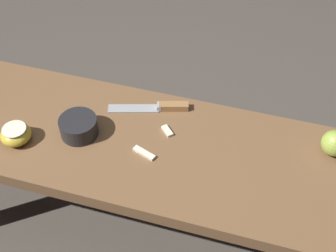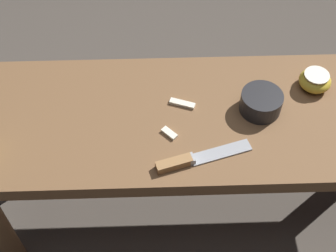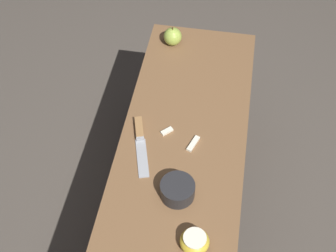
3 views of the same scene
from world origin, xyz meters
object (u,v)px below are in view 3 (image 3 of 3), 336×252
at_px(apple_whole, 173,36).
at_px(apple_cut, 195,241).
at_px(knife, 140,137).
at_px(bowl, 177,190).
at_px(wooden_bench, 179,175).

bearing_deg(apple_whole, apple_cut, 13.52).
xyz_separation_m(knife, bowl, (0.18, 0.15, 0.02)).
height_order(wooden_bench, apple_whole, apple_whole).
height_order(apple_whole, bowl, apple_whole).
distance_m(wooden_bench, apple_whole, 0.55).
relative_size(apple_whole, bowl, 0.76).
relative_size(apple_whole, apple_cut, 0.96).
distance_m(apple_cut, bowl, 0.16).
height_order(wooden_bench, bowl, bowl).
bearing_deg(bowl, apple_cut, 25.27).
bearing_deg(bowl, apple_whole, -169.36).
relative_size(apple_cut, bowl, 0.80).
height_order(knife, apple_cut, apple_cut).
relative_size(wooden_bench, bowl, 12.42).
xyz_separation_m(wooden_bench, bowl, (0.13, 0.01, 0.12)).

